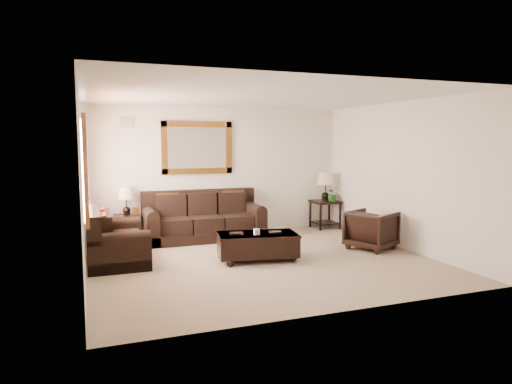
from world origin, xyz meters
name	(u,v)px	position (x,y,z in m)	size (l,w,h in m)	color
room	(261,180)	(0.00, 0.00, 1.35)	(5.51, 5.01, 2.71)	gray
window	(86,168)	(-2.70, 0.90, 1.55)	(0.07, 1.96, 1.66)	white
mirror	(197,148)	(-0.49, 2.47, 1.85)	(1.50, 0.06, 1.10)	#513710
air_vent	(127,123)	(-1.90, 2.48, 2.35)	(0.25, 0.02, 0.18)	#999999
sofa	(203,221)	(-0.49, 2.03, 0.35)	(2.38, 1.03, 0.97)	black
loveseat	(113,243)	(-2.32, 0.75, 0.32)	(0.93, 1.57, 0.88)	black
end_table_left	(127,206)	(-1.98, 2.21, 0.72)	(0.50, 0.50, 1.10)	black
end_table_right	(325,192)	(2.40, 2.17, 0.84)	(0.58, 0.58, 1.28)	black
coffee_table	(257,243)	(-0.05, 0.05, 0.28)	(1.43, 0.93, 0.56)	black
armchair	(372,228)	(2.20, 0.05, 0.40)	(0.77, 0.72, 0.79)	black
potted_plant	(333,195)	(2.53, 2.06, 0.77)	(0.30, 0.33, 0.26)	#24541C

